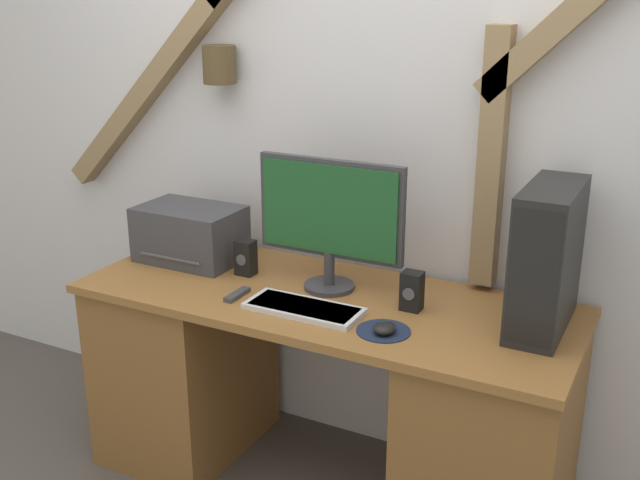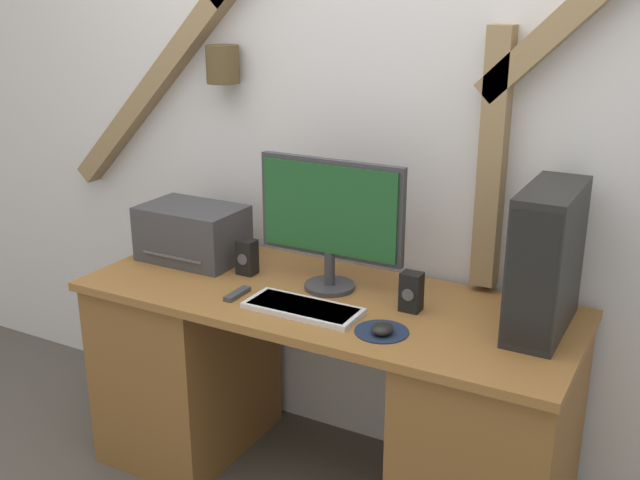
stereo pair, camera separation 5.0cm
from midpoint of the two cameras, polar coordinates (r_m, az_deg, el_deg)
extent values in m
cube|color=silver|center=(2.73, 3.51, 10.09)|extent=(6.40, 0.05, 2.70)
cube|color=olive|center=(2.55, 12.38, 5.98)|extent=(0.08, 0.08, 0.86)
cube|color=olive|center=(3.14, -12.45, 12.48)|extent=(1.03, 0.08, 1.03)
cylinder|color=#4C3D23|center=(2.93, -8.17, 13.10)|extent=(0.13, 0.13, 0.14)
cube|color=brown|center=(2.56, -0.28, -4.59)|extent=(1.72, 0.66, 0.03)
cube|color=brown|center=(3.03, -10.63, -9.02)|extent=(0.48, 0.61, 0.73)
cube|color=brown|center=(2.56, 12.33, -14.83)|extent=(0.48, 0.61, 0.73)
cylinder|color=#333338|center=(2.62, 0.15, -3.53)|extent=(0.18, 0.18, 0.02)
cylinder|color=#333338|center=(2.59, 0.15, -2.15)|extent=(0.04, 0.04, 0.12)
cube|color=#333338|center=(2.53, 0.25, 2.43)|extent=(0.53, 0.03, 0.34)
cube|color=#194C23|center=(2.52, 0.07, 2.33)|extent=(0.50, 0.01, 0.31)
cube|color=silver|center=(2.44, -1.80, -5.24)|extent=(0.38, 0.16, 0.02)
cube|color=white|center=(2.44, -1.80, -5.13)|extent=(0.35, 0.14, 0.01)
cylinder|color=#19233D|center=(2.31, 4.23, -6.93)|extent=(0.17, 0.17, 0.00)
ellipsoid|color=black|center=(2.28, 4.30, -6.71)|extent=(0.07, 0.08, 0.03)
cube|color=black|center=(2.35, 16.32, -1.34)|extent=(0.15, 0.39, 0.45)
cube|color=black|center=(2.17, 15.28, -2.90)|extent=(0.14, 0.01, 0.40)
cube|color=#38383D|center=(2.90, -10.35, 0.47)|extent=(0.39, 0.25, 0.21)
cube|color=#515156|center=(2.87, -11.20, -1.05)|extent=(0.27, 0.11, 0.01)
cube|color=black|center=(2.74, -6.21, -1.34)|extent=(0.07, 0.06, 0.13)
cylinder|color=#47474C|center=(2.72, -6.56, -1.54)|extent=(0.04, 0.00, 0.04)
cube|color=black|center=(2.44, 6.43, -3.88)|extent=(0.07, 0.06, 0.13)
cylinder|color=#47474C|center=(2.42, 6.17, -4.13)|extent=(0.04, 0.00, 0.04)
cube|color=#38383D|center=(2.57, -6.89, -4.15)|extent=(0.03, 0.12, 0.02)
camera|label=1|loc=(0.03, -90.58, -0.20)|focal=42.00mm
camera|label=2|loc=(0.03, 89.42, 0.20)|focal=42.00mm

